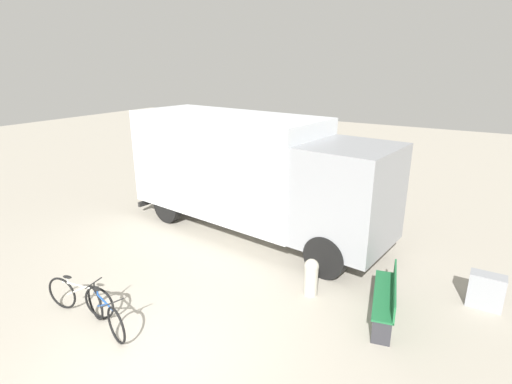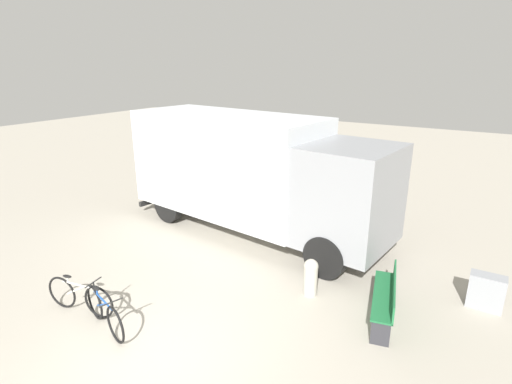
{
  "view_description": "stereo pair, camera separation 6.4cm",
  "coord_description": "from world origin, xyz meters",
  "px_view_note": "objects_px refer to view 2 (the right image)",
  "views": [
    {
      "loc": [
        4.32,
        -3.83,
        4.9
      ],
      "look_at": [
        -0.51,
        4.2,
        1.85
      ],
      "focal_mm": 28.0,
      "sensor_mm": 36.0,
      "label": 1
    },
    {
      "loc": [
        4.38,
        -3.79,
        4.9
      ],
      "look_at": [
        -0.51,
        4.2,
        1.85
      ],
      "focal_mm": 28.0,
      "sensor_mm": 36.0,
      "label": 2
    }
  ],
  "objects_px": {
    "bollard_near_bench": "(311,276)",
    "utility_box": "(486,292)",
    "delivery_truck": "(251,170)",
    "park_bench": "(387,296)",
    "bicycle_middle": "(104,312)",
    "bicycle_near": "(80,296)"
  },
  "relations": [
    {
      "from": "delivery_truck",
      "to": "park_bench",
      "type": "relative_size",
      "value": 4.3
    },
    {
      "from": "bollard_near_bench",
      "to": "utility_box",
      "type": "bearing_deg",
      "value": 23.5
    },
    {
      "from": "park_bench",
      "to": "utility_box",
      "type": "distance_m",
      "value": 2.21
    },
    {
      "from": "delivery_truck",
      "to": "bicycle_middle",
      "type": "bearing_deg",
      "value": -81.52
    },
    {
      "from": "park_bench",
      "to": "bicycle_near",
      "type": "relative_size",
      "value": 1.17
    },
    {
      "from": "delivery_truck",
      "to": "bicycle_middle",
      "type": "distance_m",
      "value": 5.7
    },
    {
      "from": "delivery_truck",
      "to": "bollard_near_bench",
      "type": "height_order",
      "value": "delivery_truck"
    },
    {
      "from": "delivery_truck",
      "to": "park_bench",
      "type": "height_order",
      "value": "delivery_truck"
    },
    {
      "from": "bicycle_middle",
      "to": "utility_box",
      "type": "distance_m",
      "value": 7.7
    },
    {
      "from": "bollard_near_bench",
      "to": "utility_box",
      "type": "relative_size",
      "value": 1.14
    },
    {
      "from": "bicycle_near",
      "to": "utility_box",
      "type": "xyz_separation_m",
      "value": [
        7.05,
        4.51,
        -0.01
      ]
    },
    {
      "from": "bollard_near_bench",
      "to": "bicycle_middle",
      "type": "bearing_deg",
      "value": -132.02
    },
    {
      "from": "delivery_truck",
      "to": "bollard_near_bench",
      "type": "bearing_deg",
      "value": -30.7
    },
    {
      "from": "utility_box",
      "to": "park_bench",
      "type": "bearing_deg",
      "value": -139.6
    },
    {
      "from": "park_bench",
      "to": "bollard_near_bench",
      "type": "bearing_deg",
      "value": 78.18
    },
    {
      "from": "bicycle_near",
      "to": "bollard_near_bench",
      "type": "bearing_deg",
      "value": 29.73
    },
    {
      "from": "bollard_near_bench",
      "to": "park_bench",
      "type": "bearing_deg",
      "value": 0.5
    },
    {
      "from": "bicycle_middle",
      "to": "bollard_near_bench",
      "type": "bearing_deg",
      "value": 64.42
    },
    {
      "from": "delivery_truck",
      "to": "bicycle_near",
      "type": "relative_size",
      "value": 5.03
    },
    {
      "from": "bicycle_middle",
      "to": "bollard_near_bench",
      "type": "distance_m",
      "value": 4.26
    },
    {
      "from": "delivery_truck",
      "to": "bicycle_near",
      "type": "distance_m",
      "value": 5.65
    },
    {
      "from": "bicycle_middle",
      "to": "utility_box",
      "type": "bearing_deg",
      "value": 53.19
    }
  ]
}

